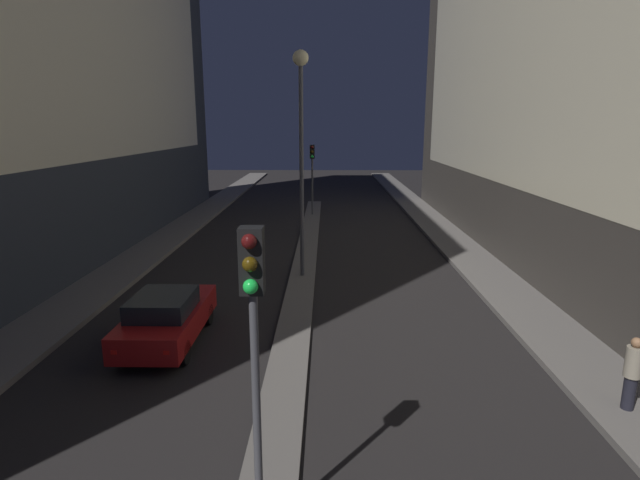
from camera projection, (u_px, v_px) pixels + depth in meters
The scene contains 7 objects.
building_right at pixel (597, 12), 19.65m from camera, with size 6.01×38.05×20.73m.
median_strip at pixel (305, 263), 22.07m from camera, with size 1.02×35.90×0.11m.
traffic_light_near at pixel (253, 318), 6.70m from camera, with size 0.32×0.42×4.65m.
traffic_light_mid at pixel (312, 164), 33.00m from camera, with size 0.32×0.42×4.65m.
street_lamp at pixel (301, 118), 18.77m from camera, with size 0.59×0.59×8.62m.
car_left_lane at pixel (167, 317), 13.98m from camera, with size 1.82×4.30×1.52m.
pedestrian_on_right_sidewalk at pixel (632, 372), 10.39m from camera, with size 0.34×0.34×1.61m.
Camera 1 is at (0.99, -2.30, 6.05)m, focal length 28.00 mm.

